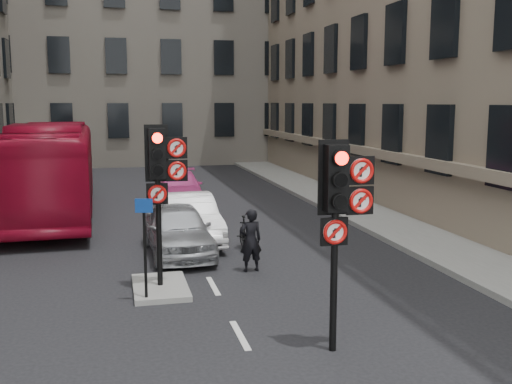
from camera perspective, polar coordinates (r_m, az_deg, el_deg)
name	(u,v)px	position (r m, az deg, el deg)	size (l,w,h in m)	color
pavement_right	(375,214)	(22.52, 11.30, -2.07)	(3.00, 50.00, 0.16)	gray
centre_island	(160,287)	(13.77, -9.10, -8.95)	(1.20, 2.00, 0.12)	gray
building_far	(139,22)	(46.51, -11.05, 15.63)	(30.00, 14.00, 20.00)	#696458
signal_near	(341,200)	(9.90, 8.05, -0.80)	(0.91, 0.40, 3.58)	black
signal_far	(161,170)	(13.21, -8.99, 2.05)	(0.91, 0.40, 3.58)	black
car_silver	(178,230)	(16.64, -7.42, -3.57)	(1.65, 4.11, 1.40)	#9C9FA4
car_white	(189,218)	(18.15, -6.43, -2.50)	(1.50, 4.30, 1.42)	white
car_pink	(180,188)	(24.91, -7.28, 0.37)	(1.82, 4.48, 1.30)	#BF3881
bus_red	(51,169)	(23.51, -18.96, 2.07)	(2.86, 12.21, 3.40)	maroon
motorcycle	(246,234)	(16.86, -0.99, -4.06)	(0.46, 1.63, 0.98)	black
motorcyclist	(251,240)	(14.86, -0.52, -4.62)	(0.57, 0.38, 1.58)	black
info_sign	(145,234)	(12.59, -10.56, -3.96)	(0.36, 0.15, 2.11)	black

